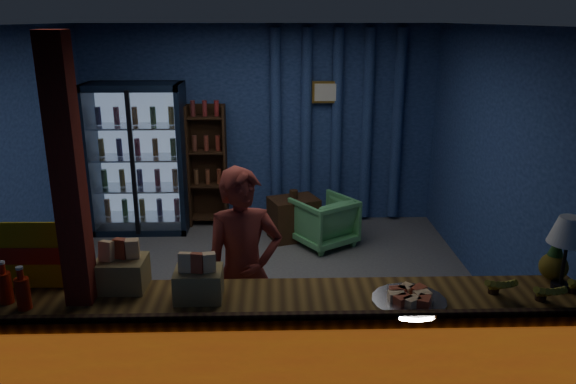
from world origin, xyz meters
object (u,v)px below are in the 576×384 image
object	(u,v)px
shopkeeper	(244,273)
pastry_tray	(409,299)
green_chair	(324,221)
table_lamp	(569,233)

from	to	relation	value
shopkeeper	pastry_tray	world-z (taller)	shopkeeper
green_chair	table_lamp	distance (m)	3.50
green_chair	pastry_tray	distance (m)	3.33
shopkeeper	pastry_tray	bearing A→B (deg)	-47.38
table_lamp	shopkeeper	bearing A→B (deg)	165.05
green_chair	table_lamp	bearing A→B (deg)	79.16
green_chair	pastry_tray	size ratio (longest dim) A/B	1.41
pastry_tray	table_lamp	distance (m)	1.12
shopkeeper	green_chair	distance (m)	2.70
shopkeeper	table_lamp	world-z (taller)	shopkeeper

